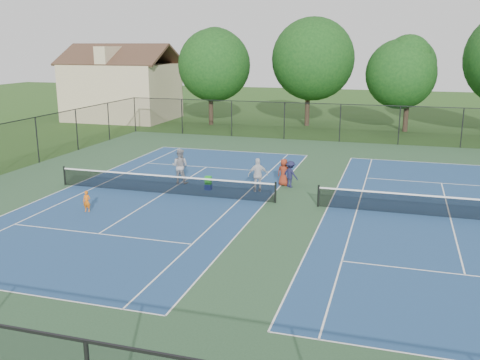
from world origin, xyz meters
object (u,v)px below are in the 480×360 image
(instructor, at_px, (180,166))
(ball_crate, at_px, (208,187))
(tree_back_b, at_px, (309,55))
(bystander_a, at_px, (258,175))
(tree_back_c, at_px, (409,69))
(ball_hopper, at_px, (208,180))
(bystander_b, at_px, (290,174))
(tree_back_a, at_px, (210,61))
(bystander_c, at_px, (284,172))
(child_player, at_px, (87,201))
(clapboard_house, at_px, (122,89))

(instructor, distance_m, ball_crate, 2.32)
(tree_back_b, xyz_separation_m, bystander_a, (1.60, -24.25, -5.69))
(tree_back_b, relative_size, tree_back_c, 1.19)
(ball_hopper, bearing_deg, bystander_b, 23.17)
(bystander_b, height_order, ball_crate, bystander_b)
(tree_back_c, bearing_deg, instructor, -117.90)
(instructor, distance_m, ball_hopper, 2.21)
(tree_back_a, distance_m, bystander_c, 24.23)
(tree_back_c, height_order, bystander_b, tree_back_c)
(child_player, distance_m, bystander_b, 10.77)
(ball_hopper, bearing_deg, child_player, -127.43)
(bystander_a, relative_size, bystander_b, 1.23)
(child_player, distance_m, bystander_c, 10.63)
(clapboard_house, distance_m, bystander_c, 30.65)
(child_player, relative_size, instructor, 0.52)
(child_player, bearing_deg, bystander_c, 39.44)
(tree_back_b, distance_m, instructor, 24.57)
(clapboard_house, height_order, ball_crate, clapboard_house)
(tree_back_c, bearing_deg, ball_hopper, -113.07)
(tree_back_b, relative_size, ball_crate, 28.92)
(bystander_b, relative_size, bystander_c, 0.98)
(tree_back_c, height_order, bystander_a, tree_back_c)
(bystander_c, height_order, ball_crate, bystander_c)
(tree_back_a, relative_size, instructor, 4.70)
(clapboard_house, bearing_deg, tree_back_a, -5.71)
(tree_back_b, bearing_deg, bystander_b, -82.40)
(bystander_a, xyz_separation_m, bystander_c, (1.02, 1.65, -0.16))
(child_player, relative_size, bystander_c, 0.67)
(bystander_c, distance_m, ball_crate, 4.23)
(child_player, bearing_deg, instructor, 67.51)
(tree_back_c, xyz_separation_m, ball_crate, (-10.05, -23.60, -5.33))
(ball_crate, bearing_deg, ball_hopper, 0.00)
(ball_hopper, bearing_deg, instructor, 156.16)
(tree_back_b, height_order, child_player, tree_back_b)
(tree_back_c, relative_size, bystander_b, 5.72)
(tree_back_c, bearing_deg, tree_back_b, 173.66)
(tree_back_c, xyz_separation_m, bystander_a, (-7.40, -23.25, -4.57))
(tree_back_c, distance_m, instructor, 26.11)
(ball_hopper, bearing_deg, bystander_a, 7.71)
(tree_back_a, bearing_deg, bystander_a, -64.52)
(tree_back_a, height_order, instructor, tree_back_a)
(tree_back_a, height_order, bystander_c, tree_back_a)
(tree_back_a, height_order, bystander_b, tree_back_a)
(bystander_b, distance_m, bystander_c, 0.50)
(child_player, bearing_deg, bystander_b, 36.88)
(bystander_a, distance_m, ball_crate, 2.78)
(tree_back_a, bearing_deg, bystander_c, -60.56)
(tree_back_b, height_order, ball_crate, tree_back_b)
(bystander_a, height_order, ball_crate, bystander_a)
(bystander_b, bearing_deg, tree_back_c, -76.33)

